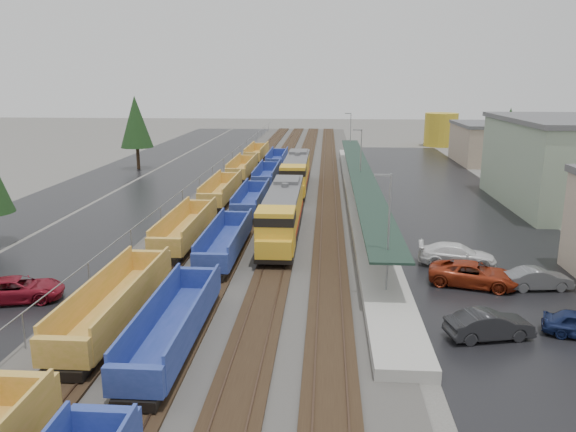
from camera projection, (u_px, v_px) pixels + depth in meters
name	position (u px, v px, depth m)	size (l,w,h in m)	color
ballast_strip	(284.00, 182.00, 74.47)	(20.00, 160.00, 0.08)	#302D2B
trackbed	(284.00, 181.00, 74.44)	(14.60, 160.00, 0.22)	black
west_parking_lot	(173.00, 181.00, 75.49)	(10.00, 160.00, 0.02)	black
west_road	(100.00, 180.00, 76.16)	(9.00, 160.00, 0.02)	black
east_commuter_lot	(444.00, 201.00, 63.51)	(16.00, 100.00, 0.02)	black
station_platform	(360.00, 193.00, 63.99)	(3.00, 80.00, 8.00)	#9E9B93
chainlink_fence	(210.00, 172.00, 73.22)	(0.08, 160.04, 2.02)	gray
distant_hills	(428.00, 114.00, 217.43)	(301.00, 140.00, 25.20)	#4D5945
tree_west_far	(136.00, 122.00, 84.01)	(4.84, 4.84, 11.00)	#332316
tree_east	(508.00, 137.00, 69.11)	(4.40, 4.40, 10.00)	#332316
locomotive_lead	(283.00, 213.00, 47.81)	(2.86, 18.83, 4.26)	black
locomotive_trail	(296.00, 173.00, 68.15)	(2.86, 18.83, 4.26)	black
well_string_yellow	(186.00, 229.00, 47.03)	(2.67, 110.29, 2.37)	#B08F31
well_string_blue	(226.00, 243.00, 43.31)	(2.55, 103.09, 2.26)	navy
storage_tank	(441.00, 130.00, 113.83)	(6.64, 6.64, 6.64)	gold
parked_car_west_c	(18.00, 290.00, 34.74)	(5.45, 2.51, 1.51)	maroon
parked_car_east_a	(489.00, 325.00, 29.72)	(4.61, 1.61, 1.52)	black
parked_car_east_b	(473.00, 274.00, 37.29)	(5.74, 2.65, 1.59)	maroon
parked_car_east_c	(457.00, 255.00, 41.36)	(5.59, 2.27, 1.62)	silver
parked_car_east_e	(538.00, 279.00, 36.70)	(4.28, 1.49, 1.41)	#585A5D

